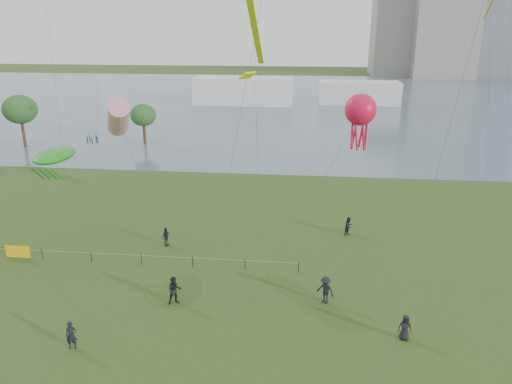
# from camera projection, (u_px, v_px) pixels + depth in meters

# --- Properties ---
(lake) EXTENTS (400.00, 120.00, 0.08)m
(lake) POSITION_uv_depth(u_px,v_px,m) (297.00, 102.00, 117.04)
(lake) COLOR slate
(lake) RESTS_ON ground_plane
(building_mid) EXTENTS (20.00, 20.00, 38.00)m
(building_mid) POSITION_uv_depth(u_px,v_px,m) (444.00, 18.00, 164.60)
(building_mid) COLOR gray
(building_mid) RESTS_ON ground_plane
(building_low) EXTENTS (16.00, 18.00, 28.00)m
(building_low) POSITION_uv_depth(u_px,v_px,m) (396.00, 34.00, 173.28)
(building_low) COLOR gray
(building_low) RESTS_ON ground_plane
(pavilion_left) EXTENTS (22.00, 8.00, 6.00)m
(pavilion_left) POSITION_uv_depth(u_px,v_px,m) (244.00, 91.00, 112.59)
(pavilion_left) COLOR white
(pavilion_left) RESTS_ON ground_plane
(pavilion_right) EXTENTS (18.00, 7.00, 5.00)m
(pavilion_right) POSITION_uv_depth(u_px,v_px,m) (359.00, 93.00, 112.93)
(pavilion_right) COLOR silver
(pavilion_right) RESTS_ON ground_plane
(trees) EXTENTS (27.85, 16.20, 7.69)m
(trees) POSITION_uv_depth(u_px,v_px,m) (22.00, 115.00, 70.66)
(trees) COLOR #3C261B
(trees) RESTS_ON ground_plane
(fence) EXTENTS (24.07, 0.07, 1.05)m
(fence) POSITION_uv_depth(u_px,v_px,m) (65.00, 254.00, 38.71)
(fence) COLOR black
(fence) RESTS_ON ground_plane
(spectator_a) EXTENTS (1.15, 1.05, 1.92)m
(spectator_a) POSITION_uv_depth(u_px,v_px,m) (175.00, 290.00, 32.63)
(spectator_a) COLOR black
(spectator_a) RESTS_ON ground_plane
(spectator_b) EXTENTS (1.42, 1.24, 1.90)m
(spectator_b) POSITION_uv_depth(u_px,v_px,m) (325.00, 290.00, 32.72)
(spectator_b) COLOR black
(spectator_b) RESTS_ON ground_plane
(spectator_c) EXTENTS (0.71, 1.00, 1.57)m
(spectator_c) POSITION_uv_depth(u_px,v_px,m) (166.00, 237.00, 41.24)
(spectator_c) COLOR black
(spectator_c) RESTS_ON ground_plane
(spectator_d) EXTENTS (0.79, 0.52, 1.59)m
(spectator_d) POSITION_uv_depth(u_px,v_px,m) (405.00, 327.00, 28.97)
(spectator_d) COLOR black
(spectator_d) RESTS_ON ground_plane
(spectator_f) EXTENTS (0.71, 0.56, 1.71)m
(spectator_f) POSITION_uv_depth(u_px,v_px,m) (71.00, 335.00, 28.14)
(spectator_f) COLOR black
(spectator_f) RESTS_ON ground_plane
(spectator_g) EXTENTS (0.99, 1.01, 1.64)m
(spectator_g) POSITION_uv_depth(u_px,v_px,m) (349.00, 226.00, 43.34)
(spectator_g) COLOR black
(spectator_g) RESTS_ON ground_plane
(kite_windsock) EXTENTS (7.19, 5.92, 12.27)m
(kite_windsock) POSITION_uv_depth(u_px,v_px,m) (118.00, 117.00, 39.91)
(kite_windsock) COLOR #3F3F42
(kite_creature) EXTENTS (4.14, 6.40, 8.11)m
(kite_creature) POSITION_uv_depth(u_px,v_px,m) (55.00, 156.00, 39.38)
(kite_creature) COLOR #3F3F42
(kite_octopus) EXTENTS (7.57, 5.88, 12.82)m
(kite_octopus) POSITION_uv_depth(u_px,v_px,m) (360.00, 111.00, 35.79)
(kite_octopus) COLOR #3F3F42
(kite_delta) EXTENTS (8.26, 16.55, 20.13)m
(kite_delta) POSITION_uv_depth(u_px,v_px,m) (483.00, 6.00, 24.81)
(kite_delta) COLOR #3F3F42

